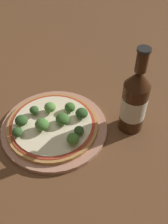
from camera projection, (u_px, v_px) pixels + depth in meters
name	position (u px, v px, depth m)	size (l,w,h in m)	color
ground_plane	(60.00, 132.00, 0.68)	(3.00, 3.00, 0.00)	brown
plate	(55.00, 128.00, 0.68)	(0.27, 0.27, 0.01)	tan
pizza	(53.00, 125.00, 0.67)	(0.23, 0.23, 0.01)	#B77F42
broccoli_floret_0	(17.00, 132.00, 0.62)	(0.03, 0.03, 0.03)	#7A9E5B
broccoli_floret_1	(21.00, 121.00, 0.64)	(0.03, 0.03, 0.03)	#7A9E5B
broccoli_floret_2	(42.00, 124.00, 0.64)	(0.03, 0.03, 0.03)	#7A9E5B
broccoli_floret_3	(79.00, 131.00, 0.63)	(0.02, 0.02, 0.03)	#7A9E5B
broccoli_floret_4	(62.00, 118.00, 0.65)	(0.03, 0.03, 0.03)	#7A9E5B
broccoli_floret_5	(70.00, 107.00, 0.68)	(0.03, 0.03, 0.02)	#7A9E5B
broccoli_floret_6	(34.00, 110.00, 0.67)	(0.02, 0.02, 0.02)	#7A9E5B
broccoli_floret_7	(50.00, 107.00, 0.68)	(0.03, 0.03, 0.03)	#7A9E5B
broccoli_floret_8	(73.00, 139.00, 0.60)	(0.03, 0.03, 0.03)	#7A9E5B
broccoli_floret_9	(82.00, 113.00, 0.67)	(0.03, 0.03, 0.03)	#7A9E5B
beer_bottle	(134.00, 101.00, 0.63)	(0.06, 0.06, 0.24)	#381E0F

